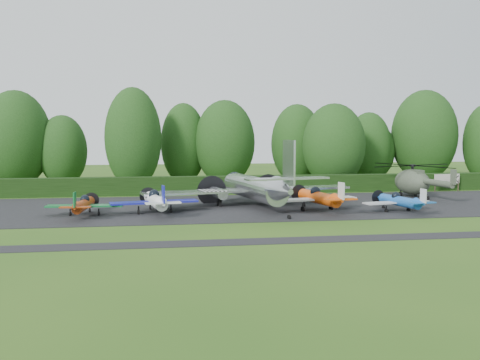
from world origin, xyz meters
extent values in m
plane|color=#2A5317|center=(0.00, 0.00, 0.00)|extent=(160.00, 160.00, 0.00)
cube|color=black|center=(0.00, 10.00, 0.00)|extent=(70.00, 18.00, 0.01)
cube|color=black|center=(0.00, -6.00, 0.00)|extent=(70.00, 2.00, 0.00)
cube|color=black|center=(0.00, 21.00, 0.00)|extent=(90.00, 1.60, 2.00)
cylinder|color=silver|center=(2.68, 9.76, 1.76)|extent=(2.12, 11.09, 2.12)
cone|color=silver|center=(2.68, 15.97, 1.76)|extent=(2.12, 1.39, 2.12)
cone|color=silver|center=(2.68, 3.11, 2.22)|extent=(2.12, 2.77, 2.12)
sphere|color=black|center=(2.68, 15.08, 2.22)|extent=(1.39, 1.39, 1.39)
cube|color=silver|center=(2.68, 10.69, 1.48)|extent=(20.32, 2.22, 0.20)
cube|color=white|center=(-1.02, 10.69, 1.59)|extent=(2.40, 2.31, 0.05)
cube|color=white|center=(6.38, 10.69, 1.59)|extent=(2.40, 2.31, 0.05)
cylinder|color=silver|center=(-0.28, 11.24, 1.25)|extent=(1.02, 2.96, 1.02)
cylinder|color=silver|center=(5.64, 11.24, 1.25)|extent=(1.02, 2.96, 1.02)
cylinder|color=black|center=(-0.28, 13.32, 1.25)|extent=(2.96, 0.03, 2.96)
cylinder|color=black|center=(5.64, 13.32, 1.25)|extent=(2.96, 0.03, 2.96)
cube|color=silver|center=(2.68, 2.37, 3.23)|extent=(6.93, 1.29, 0.13)
cube|color=silver|center=(2.68, 2.09, 4.53)|extent=(0.17, 2.03, 3.51)
cylinder|color=black|center=(-0.28, 10.87, 0.23)|extent=(0.23, 0.83, 0.83)
cylinder|color=black|center=(5.64, 10.87, 0.23)|extent=(0.23, 0.83, 0.83)
cylinder|color=black|center=(2.68, 2.00, 0.17)|extent=(0.17, 0.41, 0.41)
cylinder|color=#8F300D|center=(-12.10, 6.12, 0.98)|extent=(0.86, 4.90, 0.86)
sphere|color=black|center=(-12.10, 6.65, 1.38)|extent=(0.75, 0.75, 0.75)
cube|color=#0E612A|center=(-12.10, 6.56, 0.85)|extent=(6.24, 1.16, 0.12)
cube|color=#8F300D|center=(-12.10, 3.18, 1.20)|extent=(2.32, 0.62, 0.09)
cube|color=#0E612A|center=(-12.10, 3.09, 1.78)|extent=(0.09, 0.71, 1.16)
cylinder|color=black|center=(-12.10, 9.28, 0.98)|extent=(1.34, 0.02, 1.34)
cylinder|color=black|center=(-13.26, 6.39, 0.16)|extent=(0.12, 0.39, 0.39)
cylinder|color=black|center=(-10.94, 6.39, 0.16)|extent=(0.12, 0.39, 0.39)
cylinder|color=black|center=(-12.10, 8.44, 0.14)|extent=(0.11, 0.36, 0.36)
cylinder|color=white|center=(-6.29, 6.37, 1.16)|extent=(1.01, 5.80, 1.01)
sphere|color=black|center=(-6.29, 7.00, 1.63)|extent=(0.89, 0.89, 0.89)
cube|color=#191B96|center=(-6.29, 6.89, 1.00)|extent=(7.38, 1.37, 0.15)
cube|color=white|center=(-6.29, 2.89, 1.42)|extent=(2.74, 0.74, 0.11)
cube|color=#191B96|center=(-6.29, 2.78, 2.11)|extent=(0.11, 0.84, 1.37)
cylinder|color=black|center=(-6.29, 10.11, 1.16)|extent=(1.58, 0.02, 1.58)
cylinder|color=black|center=(-7.66, 6.68, 0.19)|extent=(0.15, 0.46, 0.46)
cylinder|color=black|center=(-4.92, 6.68, 0.19)|extent=(0.15, 0.46, 0.46)
cylinder|color=black|center=(-6.29, 9.11, 0.17)|extent=(0.13, 0.42, 0.42)
cylinder|color=#DA4B0C|center=(7.84, 6.14, 1.19)|extent=(1.04, 5.95, 1.04)
sphere|color=black|center=(7.84, 6.79, 1.68)|extent=(0.91, 0.91, 0.91)
cube|color=silver|center=(7.84, 6.68, 1.03)|extent=(7.57, 1.41, 0.15)
cube|color=#DA4B0C|center=(7.84, 2.57, 1.46)|extent=(2.81, 0.76, 0.11)
cube|color=silver|center=(7.84, 2.46, 2.16)|extent=(0.11, 0.86, 1.41)
cylinder|color=black|center=(7.84, 9.98, 1.19)|extent=(1.62, 0.02, 1.62)
cylinder|color=black|center=(6.43, 6.46, 0.19)|extent=(0.15, 0.48, 0.48)
cylinder|color=black|center=(9.25, 6.46, 0.19)|extent=(0.15, 0.48, 0.48)
cylinder|color=black|center=(7.84, 8.95, 0.17)|extent=(0.13, 0.43, 0.43)
cylinder|color=#1B56A6|center=(14.52, 4.41, 0.97)|extent=(0.85, 4.87, 0.85)
sphere|color=black|center=(14.52, 4.94, 1.37)|extent=(0.74, 0.74, 0.74)
cube|color=silver|center=(14.52, 4.85, 0.84)|extent=(6.20, 1.15, 0.12)
cube|color=#1B56A6|center=(14.52, 1.48, 1.20)|extent=(2.30, 0.62, 0.09)
cube|color=silver|center=(14.52, 1.39, 1.77)|extent=(0.09, 0.71, 1.15)
cylinder|color=black|center=(14.52, 7.55, 0.97)|extent=(1.33, 0.02, 1.33)
cylinder|color=black|center=(13.37, 4.67, 0.16)|extent=(0.12, 0.39, 0.39)
cylinder|color=black|center=(15.68, 4.67, 0.16)|extent=(0.12, 0.39, 0.39)
cylinder|color=black|center=(14.52, 6.71, 0.14)|extent=(0.11, 0.35, 0.35)
ellipsoid|color=#394333|center=(20.85, 14.78, 1.62)|extent=(2.82, 5.16, 2.70)
cylinder|color=#394333|center=(20.85, 10.71, 1.90)|extent=(0.63, 5.42, 0.63)
cube|color=#394333|center=(20.85, 7.92, 2.71)|extent=(0.11, 0.81, 1.44)
cylinder|color=black|center=(20.85, 14.78, 2.98)|extent=(0.27, 0.27, 0.72)
cylinder|color=black|center=(20.85, 14.78, 3.38)|extent=(0.63, 0.63, 0.23)
cylinder|color=black|center=(20.85, 14.78, 3.38)|extent=(10.83, 10.83, 0.05)
cube|color=#394333|center=(20.85, 14.05, 2.66)|extent=(0.81, 1.81, 0.63)
ellipsoid|color=black|center=(20.85, 16.22, 1.71)|extent=(1.71, 1.71, 1.54)
cylinder|color=black|center=(19.94, 15.50, 0.27)|extent=(0.16, 0.51, 0.51)
cylinder|color=black|center=(21.75, 15.50, 0.27)|extent=(0.16, 0.51, 0.51)
cylinder|color=black|center=(20.85, 11.89, 0.23)|extent=(0.14, 0.43, 0.43)
cylinder|color=#3F3326|center=(25.72, 19.24, 0.69)|extent=(0.14, 0.14, 1.38)
cylinder|color=#3F3326|center=(29.16, 19.24, 0.69)|extent=(0.14, 0.14, 1.38)
cube|color=beige|center=(27.44, 19.24, 1.49)|extent=(3.67, 0.09, 1.15)
cylinder|color=black|center=(31.54, 32.80, 2.12)|extent=(0.70, 0.70, 4.24)
ellipsoid|color=#173310|center=(31.54, 32.80, 6.48)|extent=(9.18, 9.18, 12.96)
cylinder|color=black|center=(2.76, 31.57, 1.83)|extent=(0.70, 0.70, 3.67)
ellipsoid|color=#173310|center=(2.76, 31.57, 5.60)|extent=(7.95, 7.95, 11.20)
cylinder|color=black|center=(16.07, 26.62, 1.73)|extent=(0.70, 0.70, 3.47)
ellipsoid|color=#173310|center=(16.07, 26.62, 5.30)|extent=(7.95, 7.95, 10.59)
cylinder|color=black|center=(-9.01, 28.30, 2.04)|extent=(0.70, 0.70, 4.08)
ellipsoid|color=#173310|center=(-9.01, 28.30, 6.23)|extent=(6.91, 6.91, 12.45)
cylinder|color=black|center=(23.42, 33.24, 1.60)|extent=(0.70, 0.70, 3.20)
ellipsoid|color=#173310|center=(23.42, 33.24, 4.89)|extent=(6.27, 6.27, 9.78)
cylinder|color=black|center=(-23.79, 32.86, 2.01)|extent=(0.70, 0.70, 4.02)
ellipsoid|color=#173310|center=(-23.79, 32.86, 6.13)|extent=(8.63, 8.63, 12.27)
cylinder|color=black|center=(-18.16, 32.95, 1.50)|extent=(0.70, 0.70, 3.00)
ellipsoid|color=#173310|center=(-18.16, 32.95, 4.58)|extent=(6.21, 6.21, 9.17)
cylinder|color=black|center=(12.71, 32.20, 1.76)|extent=(0.70, 0.70, 3.53)
ellipsoid|color=#173310|center=(12.71, 32.20, 5.39)|extent=(6.97, 6.97, 10.78)
cylinder|color=black|center=(-2.59, 33.45, 1.78)|extent=(0.70, 0.70, 3.55)
ellipsoid|color=#173310|center=(-2.59, 33.45, 5.43)|extent=(6.10, 6.10, 10.86)
cylinder|color=black|center=(24.20, 34.44, 1.41)|extent=(0.70, 0.70, 2.83)
ellipsoid|color=#173310|center=(24.20, 34.44, 4.32)|extent=(6.95, 6.95, 8.63)
camera|label=1|loc=(-6.06, -38.64, 6.83)|focal=40.00mm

